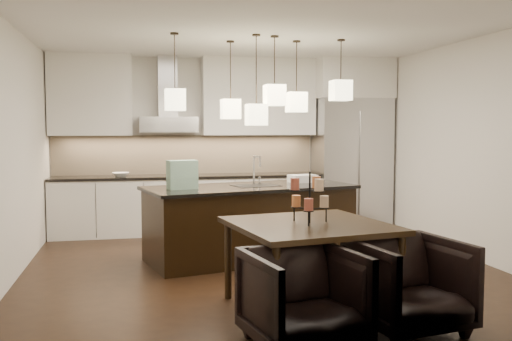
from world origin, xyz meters
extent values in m
cube|color=black|center=(0.00, 0.00, -0.01)|extent=(5.50, 5.50, 0.02)
cube|color=white|center=(0.00, 0.00, 2.81)|extent=(5.50, 5.50, 0.02)
cube|color=silver|center=(0.00, 2.76, 1.40)|extent=(5.50, 0.02, 2.80)
cube|color=silver|center=(0.00, -2.76, 1.40)|extent=(5.50, 0.02, 2.80)
cube|color=silver|center=(-2.76, 0.00, 1.40)|extent=(0.02, 5.50, 2.80)
cube|color=silver|center=(2.76, 0.00, 1.40)|extent=(0.02, 5.50, 2.80)
cube|color=#B7B7BA|center=(2.10, 2.38, 1.07)|extent=(1.20, 0.72, 2.15)
cube|color=silver|center=(2.10, 2.38, 2.47)|extent=(1.26, 0.72, 0.65)
cube|color=silver|center=(-0.62, 2.43, 0.44)|extent=(4.21, 0.62, 0.88)
cube|color=black|center=(-0.62, 2.43, 0.90)|extent=(4.21, 0.66, 0.04)
cube|color=tan|center=(-0.62, 2.73, 1.24)|extent=(4.21, 0.02, 0.63)
cube|color=silver|center=(-2.10, 2.57, 2.17)|extent=(1.25, 0.35, 1.25)
cube|color=silver|center=(0.55, 2.57, 2.17)|extent=(1.85, 0.35, 1.25)
cube|color=#B7B7BA|center=(-0.93, 2.48, 1.72)|extent=(0.90, 0.52, 0.24)
cube|color=#B7B7BA|center=(-0.93, 2.59, 2.32)|extent=(0.30, 0.28, 0.96)
imported|color=silver|center=(-1.67, 2.38, 0.95)|extent=(0.28, 0.28, 0.06)
cube|color=black|center=(-0.02, 0.45, 0.45)|extent=(2.71, 1.57, 0.90)
cube|color=black|center=(-0.02, 0.45, 0.92)|extent=(2.81, 1.67, 0.04)
cube|color=#1E6C50|center=(-0.90, 0.24, 1.11)|extent=(0.38, 0.26, 0.35)
cube|color=silver|center=(0.76, 0.74, 0.99)|extent=(0.39, 0.32, 0.10)
cylinder|color=#D3B08D|center=(0.25, -1.62, 0.99)|extent=(0.09, 0.09, 0.11)
cylinder|color=#D0743D|center=(0.01, -1.53, 0.99)|extent=(0.09, 0.09, 0.11)
cylinder|color=#9A4535|center=(0.05, -1.79, 0.99)|extent=(0.09, 0.09, 0.11)
cylinder|color=#D0743D|center=(0.21, -1.53, 1.17)|extent=(0.09, 0.09, 0.11)
cylinder|color=#9A4535|center=(-0.03, -1.65, 1.17)|extent=(0.09, 0.09, 0.11)
cylinder|color=#D3B08D|center=(0.15, -1.78, 1.17)|extent=(0.09, 0.09, 0.11)
imported|color=black|center=(-0.21, -2.51, 0.38)|extent=(0.96, 0.98, 0.76)
imported|color=black|center=(0.75, -2.36, 0.39)|extent=(0.95, 0.97, 0.77)
cube|color=#FCEFB6|center=(-0.97, 0.34, 2.01)|extent=(0.24, 0.24, 0.26)
cube|color=#FCEFB6|center=(-0.21, 0.82, 1.92)|extent=(0.24, 0.24, 0.26)
cube|color=#FCEFB6|center=(0.25, 0.29, 2.07)|extent=(0.24, 0.24, 0.26)
cube|color=#FCEFB6|center=(0.63, 0.63, 2.00)|extent=(0.24, 0.24, 0.26)
cube|color=#FCEFB6|center=(1.16, 0.40, 2.15)|extent=(0.24, 0.24, 0.26)
cube|color=#FCEFB6|center=(0.01, 0.23, 1.83)|extent=(0.24, 0.24, 0.26)
camera|label=1|loc=(-1.46, -6.60, 1.68)|focal=40.00mm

